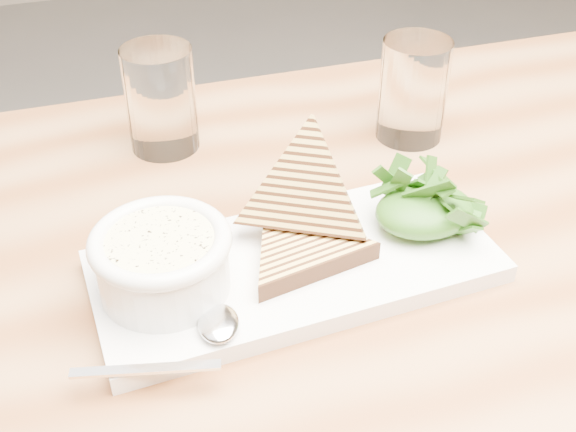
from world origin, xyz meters
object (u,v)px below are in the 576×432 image
object	(u,v)px
table_top	(318,308)
glass_near	(161,99)
soup_bowl	(164,268)
platter	(295,266)
glass_far	(413,90)

from	to	relation	value
table_top	glass_near	xyz separation A→B (m)	(-0.08, 0.28, 0.08)
soup_bowl	glass_near	distance (m)	0.26
platter	glass_near	distance (m)	0.27
platter	glass_far	distance (m)	0.28
table_top	platter	bearing A→B (deg)	111.64
glass_near	soup_bowl	bearing A→B (deg)	-100.63
table_top	platter	distance (m)	0.04
soup_bowl	glass_far	xyz separation A→B (m)	(0.32, 0.19, 0.02)
glass_near	glass_far	size ratio (longest dim) A/B	1.01
table_top	glass_far	world-z (taller)	glass_far
table_top	glass_near	bearing A→B (deg)	105.36
platter	soup_bowl	world-z (taller)	soup_bowl
glass_near	glass_far	xyz separation A→B (m)	(0.27, -0.07, -0.00)
table_top	soup_bowl	world-z (taller)	soup_bowl
platter	soup_bowl	distance (m)	0.12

